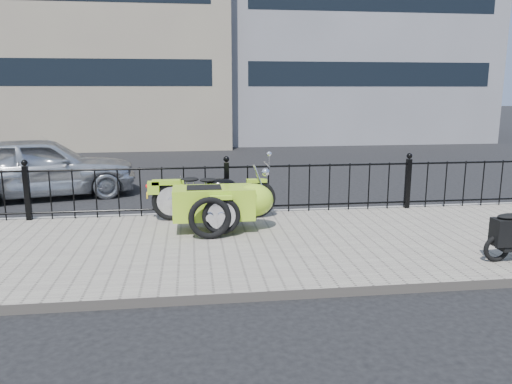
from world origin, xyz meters
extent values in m
plane|color=black|center=(0.00, 0.00, 0.00)|extent=(120.00, 120.00, 0.00)
cube|color=slate|center=(0.00, -0.50, 0.06)|extent=(30.00, 3.80, 0.12)
cube|color=gray|center=(0.00, 1.44, 0.06)|extent=(30.00, 0.10, 0.12)
cylinder|color=black|center=(0.00, 1.30, 0.99)|extent=(14.00, 0.04, 0.04)
cylinder|color=black|center=(0.00, 1.30, 0.24)|extent=(14.00, 0.04, 0.04)
cube|color=black|center=(-3.50, 1.30, 0.60)|extent=(0.09, 0.09, 0.96)
sphere|color=black|center=(-3.50, 1.30, 1.14)|extent=(0.11, 0.11, 0.11)
cube|color=black|center=(0.00, 1.30, 0.60)|extent=(0.09, 0.09, 0.96)
sphere|color=black|center=(0.00, 1.30, 1.14)|extent=(0.11, 0.11, 0.11)
cube|color=black|center=(3.50, 1.30, 0.60)|extent=(0.09, 0.09, 0.96)
sphere|color=black|center=(3.50, 1.30, 1.14)|extent=(0.11, 0.11, 0.11)
cube|color=gray|center=(-6.00, 16.00, 6.00)|extent=(14.00, 8.00, 12.00)
cube|color=black|center=(-6.00, 12.02, 3.00)|extent=(12.50, 0.06, 1.00)
cube|color=black|center=(7.00, 13.02, 3.00)|extent=(10.50, 0.06, 1.00)
torus|color=black|center=(0.51, 0.93, 0.46)|extent=(0.69, 0.09, 0.69)
torus|color=black|center=(-0.99, 0.93, 0.46)|extent=(0.69, 0.09, 0.69)
torus|color=black|center=(-0.19, -0.21, 0.46)|extent=(0.60, 0.08, 0.60)
cube|color=gray|center=(-0.24, 0.93, 0.48)|extent=(0.34, 0.22, 0.24)
cylinder|color=black|center=(-0.24, 0.93, 0.41)|extent=(1.40, 0.04, 0.04)
ellipsoid|color=black|center=(-0.12, 0.93, 0.72)|extent=(0.54, 0.29, 0.26)
cylinder|color=silver|center=(0.69, 0.93, 1.08)|extent=(0.03, 0.56, 0.03)
cylinder|color=silver|center=(0.57, 0.93, 0.77)|extent=(0.25, 0.04, 0.59)
sphere|color=silver|center=(0.67, 0.93, 0.95)|extent=(0.15, 0.15, 0.15)
cube|color=#9FD026|center=(0.51, 0.93, 0.79)|extent=(0.36, 0.12, 0.06)
cube|color=#9FD026|center=(-1.04, 0.93, 0.80)|extent=(0.55, 0.16, 0.08)
ellipsoid|color=black|center=(-0.34, 0.93, 0.82)|extent=(0.31, 0.22, 0.08)
ellipsoid|color=black|center=(-0.66, 0.93, 0.84)|extent=(0.31, 0.22, 0.08)
sphere|color=red|center=(-1.39, 0.93, 0.74)|extent=(0.07, 0.07, 0.07)
cube|color=yellow|center=(-1.41, 1.03, 0.56)|extent=(0.02, 0.14, 0.10)
cube|color=#9FD026|center=(-0.29, 0.18, 0.59)|extent=(1.30, 0.62, 0.50)
ellipsoid|color=#9FD026|center=(0.36, 0.18, 0.61)|extent=(0.65, 0.60, 0.54)
cube|color=black|center=(-0.44, 0.18, 0.82)|extent=(0.55, 0.43, 0.06)
cube|color=#9FD026|center=(-0.19, -0.21, 0.76)|extent=(0.34, 0.11, 0.06)
torus|color=black|center=(3.38, -1.80, 0.31)|extent=(0.37, 0.06, 0.37)
cube|color=black|center=(3.56, -1.80, 0.53)|extent=(0.50, 0.24, 0.36)
torus|color=black|center=(-0.37, -0.27, 0.45)|extent=(0.67, 0.10, 0.67)
imported|color=#B2B5B9|center=(-3.95, 3.82, 0.69)|extent=(4.32, 2.54, 1.38)
camera|label=1|loc=(-0.63, -7.69, 2.39)|focal=35.00mm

